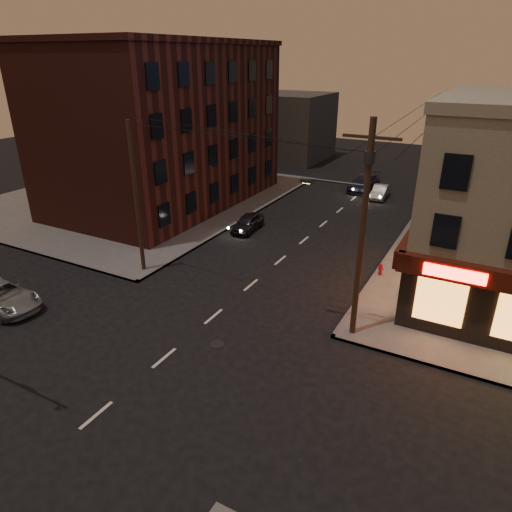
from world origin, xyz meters
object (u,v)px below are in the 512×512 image
Objects in this scene: sedan_mid at (380,192)px; fire_hydrant at (381,269)px; suv_cross at (0,296)px; sedan_far at (364,183)px; sedan_near at (248,223)px.

sedan_mid is 4.95× the size of fire_hydrant.
sedan_far reaches higher than suv_cross.
suv_cross reaches higher than fire_hydrant.
sedan_far is 6.86× the size of fire_hydrant.
sedan_far reaches higher than sedan_mid.
suv_cross is 0.98× the size of sedan_far.
suv_cross is at bearing -141.87° from fire_hydrant.
suv_cross is at bearing -115.74° from sedan_mid.
suv_cross is 21.40m from fire_hydrant.
sedan_far is at bearing 69.31° from sedan_near.
sedan_near is 15.07m from sedan_mid.
fire_hydrant is at bearing -49.49° from suv_cross.
sedan_far is (4.60, 15.46, 0.11)m from sedan_near.
suv_cross reaches higher than sedan_near.
fire_hydrant is at bearing -20.37° from sedan_near.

